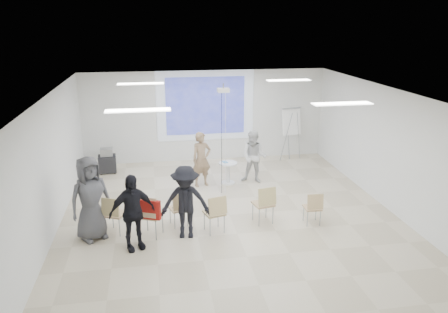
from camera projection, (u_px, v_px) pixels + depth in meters
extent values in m
cube|color=beige|center=(229.00, 217.00, 10.69)|extent=(8.00, 9.00, 0.10)
cube|color=white|center=(230.00, 91.00, 9.76)|extent=(8.00, 9.00, 0.10)
cube|color=silver|center=(205.00, 116.00, 14.50)|extent=(8.00, 0.10, 3.00)
cube|color=silver|center=(49.00, 166.00, 9.59)|extent=(0.10, 9.00, 3.00)
cube|color=silver|center=(389.00, 148.00, 10.86)|extent=(0.10, 9.00, 3.00)
cube|color=silver|center=(205.00, 106.00, 14.34)|extent=(3.20, 0.01, 2.30)
cube|color=#2F39A2|center=(206.00, 106.00, 14.32)|extent=(2.60, 0.01, 1.90)
cylinder|color=white|center=(228.00, 183.00, 12.71)|extent=(0.49, 0.49, 0.04)
cylinder|color=silver|center=(228.00, 173.00, 12.62)|extent=(0.13, 0.13, 0.58)
cylinder|color=silver|center=(228.00, 163.00, 12.53)|extent=(0.66, 0.66, 0.04)
cube|color=white|center=(230.00, 162.00, 12.52)|extent=(0.22, 0.19, 0.01)
cube|color=#4498CC|center=(225.00, 162.00, 12.53)|extent=(0.17, 0.21, 0.01)
imported|color=#917459|center=(201.00, 156.00, 12.30)|extent=(0.76, 0.62, 1.78)
imported|color=silver|center=(254.00, 154.00, 12.57)|extent=(1.02, 0.93, 1.71)
cube|color=silver|center=(207.00, 143.00, 12.48)|extent=(0.08, 0.14, 0.04)
cube|color=silver|center=(246.00, 142.00, 12.69)|extent=(0.09, 0.13, 0.04)
cube|color=tan|center=(115.00, 214.00, 9.68)|extent=(0.55, 0.55, 0.04)
cube|color=tan|center=(110.00, 207.00, 9.42)|extent=(0.41, 0.24, 0.40)
cylinder|color=gray|center=(106.00, 226.00, 9.63)|extent=(0.03, 0.03, 0.44)
cylinder|color=#94979D|center=(120.00, 227.00, 9.56)|extent=(0.03, 0.03, 0.44)
cylinder|color=gray|center=(113.00, 219.00, 9.95)|extent=(0.03, 0.03, 0.44)
cylinder|color=gray|center=(126.00, 221.00, 9.87)|extent=(0.03, 0.03, 0.44)
cube|color=tan|center=(151.00, 215.00, 9.53)|extent=(0.61, 0.61, 0.04)
cube|color=tan|center=(146.00, 207.00, 9.24)|extent=(0.46, 0.28, 0.44)
cylinder|color=gray|center=(140.00, 228.00, 9.48)|extent=(0.03, 0.03, 0.48)
cylinder|color=gray|center=(156.00, 230.00, 9.39)|extent=(0.03, 0.03, 0.48)
cylinder|color=gray|center=(147.00, 221.00, 9.82)|extent=(0.03, 0.03, 0.48)
cylinder|color=#93959B|center=(163.00, 223.00, 9.73)|extent=(0.03, 0.03, 0.48)
cube|color=tan|center=(179.00, 208.00, 10.04)|extent=(0.48, 0.48, 0.04)
cube|color=tan|center=(181.00, 202.00, 9.81)|extent=(0.39, 0.18, 0.37)
cylinder|color=gray|center=(175.00, 221.00, 9.91)|extent=(0.03, 0.03, 0.41)
cylinder|color=gray|center=(188.00, 218.00, 10.03)|extent=(0.03, 0.03, 0.41)
cylinder|color=#94979C|center=(170.00, 215.00, 10.18)|extent=(0.03, 0.03, 0.41)
cylinder|color=#94979C|center=(183.00, 213.00, 10.30)|extent=(0.03, 0.03, 0.41)
cube|color=tan|center=(214.00, 213.00, 9.72)|extent=(0.52, 0.52, 0.04)
cube|color=tan|center=(218.00, 206.00, 9.47)|extent=(0.43, 0.19, 0.40)
cylinder|color=gray|center=(210.00, 227.00, 9.58)|extent=(0.03, 0.03, 0.44)
cylinder|color=gray|center=(224.00, 224.00, 9.71)|extent=(0.03, 0.03, 0.44)
cylinder|color=gray|center=(204.00, 221.00, 9.87)|extent=(0.03, 0.03, 0.44)
cylinder|color=#96989E|center=(218.00, 218.00, 10.01)|extent=(0.03, 0.03, 0.44)
cube|color=tan|center=(263.00, 204.00, 10.17)|extent=(0.51, 0.51, 0.04)
cube|color=tan|center=(267.00, 197.00, 9.90)|extent=(0.44, 0.17, 0.42)
cylinder|color=gray|center=(259.00, 217.00, 10.02)|extent=(0.03, 0.03, 0.46)
cylinder|color=gray|center=(273.00, 215.00, 10.14)|extent=(0.03, 0.03, 0.46)
cylinder|color=#96989E|center=(253.00, 211.00, 10.33)|extent=(0.03, 0.03, 0.46)
cylinder|color=gray|center=(266.00, 209.00, 10.45)|extent=(0.03, 0.03, 0.46)
cube|color=tan|center=(312.00, 208.00, 10.11)|extent=(0.39, 0.39, 0.04)
cube|color=tan|center=(315.00, 202.00, 9.88)|extent=(0.38, 0.09, 0.36)
cylinder|color=gray|center=(307.00, 219.00, 10.01)|extent=(0.02, 0.02, 0.39)
cylinder|color=gray|center=(320.00, 218.00, 10.05)|extent=(0.02, 0.02, 0.39)
cylinder|color=gray|center=(303.00, 213.00, 10.30)|extent=(0.02, 0.02, 0.39)
cylinder|color=gray|center=(316.00, 213.00, 10.34)|extent=(0.02, 0.02, 0.39)
cube|color=#AD1B15|center=(150.00, 210.00, 9.25)|extent=(0.44, 0.27, 0.42)
imported|color=black|center=(178.00, 207.00, 10.05)|extent=(0.35, 0.30, 0.02)
imported|color=black|center=(132.00, 207.00, 8.85)|extent=(1.25, 0.99, 1.87)
imported|color=black|center=(185.00, 197.00, 9.34)|extent=(1.28, 0.81, 1.86)
imported|color=#505055|center=(90.00, 194.00, 9.25)|extent=(1.22, 1.10, 2.09)
cylinder|color=#909398|center=(286.00, 137.00, 14.41)|extent=(0.34, 0.14, 1.65)
cylinder|color=#979A9F|center=(299.00, 136.00, 14.57)|extent=(0.28, 0.25, 1.65)
cylinder|color=gray|center=(288.00, 135.00, 14.76)|extent=(0.09, 0.37, 1.65)
cube|color=white|center=(291.00, 121.00, 14.44)|extent=(0.68, 0.31, 0.92)
cube|color=#96999E|center=(291.00, 108.00, 14.34)|extent=(0.67, 0.18, 0.06)
cube|color=black|center=(107.00, 164.00, 13.52)|extent=(0.55, 0.45, 0.52)
cube|color=gray|center=(106.00, 152.00, 13.41)|extent=(0.39, 0.34, 0.23)
cylinder|color=black|center=(101.00, 174.00, 13.41)|extent=(0.07, 0.07, 0.06)
cylinder|color=black|center=(115.00, 173.00, 13.50)|extent=(0.07, 0.07, 0.06)
cylinder|color=black|center=(101.00, 170.00, 13.70)|extent=(0.07, 0.07, 0.06)
cylinder|color=black|center=(115.00, 169.00, 13.79)|extent=(0.07, 0.07, 0.06)
cube|color=white|center=(223.00, 90.00, 11.25)|extent=(0.30, 0.25, 0.10)
cylinder|color=gray|center=(223.00, 86.00, 11.22)|extent=(0.04, 0.04, 0.14)
cylinder|color=black|center=(222.00, 145.00, 11.60)|extent=(0.01, 0.01, 2.77)
cylinder|color=white|center=(225.00, 145.00, 11.60)|extent=(0.01, 0.01, 2.77)
cube|color=white|center=(141.00, 84.00, 11.35)|extent=(1.20, 0.30, 0.02)
cube|color=white|center=(288.00, 80.00, 11.98)|extent=(1.20, 0.30, 0.02)
cube|color=white|center=(138.00, 110.00, 8.05)|extent=(1.20, 0.30, 0.02)
cube|color=white|center=(342.00, 104.00, 8.69)|extent=(1.20, 0.30, 0.02)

